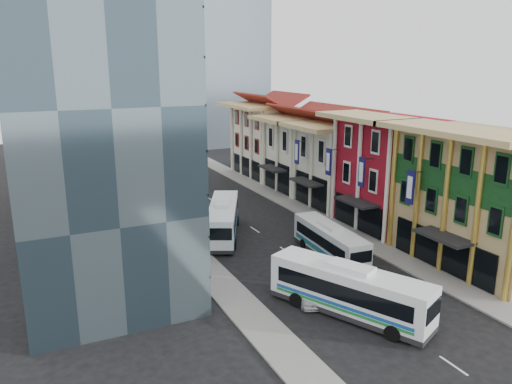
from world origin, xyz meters
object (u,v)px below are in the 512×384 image
bus_left_far (223,219)px  shophouse_tan (481,199)px  office_tower (84,96)px  sedan_left (309,293)px  bus_right (330,241)px  bus_left_near (349,290)px

bus_left_far → shophouse_tan: bearing=-17.5°
office_tower → bus_left_far: bearing=11.1°
shophouse_tan → office_tower: (-31.00, 14.00, 9.00)m
sedan_left → shophouse_tan: bearing=19.2°
bus_left_far → bus_right: bearing=-30.7°
shophouse_tan → bus_left_near: (-16.00, -3.06, -4.06)m
bus_right → shophouse_tan: bearing=-26.9°
office_tower → bus_right: size_ratio=2.89×
sedan_left → office_tower: bearing=152.8°
shophouse_tan → sedan_left: shophouse_tan is taller
bus_left_far → bus_right: size_ratio=1.15×
bus_left_near → sedan_left: 3.59m
office_tower → bus_right: bearing=-20.3°
shophouse_tan → sedan_left: bearing=-179.8°
bus_right → sedan_left: (-6.33, -6.71, -0.95)m
office_tower → bus_left_far: size_ratio=2.52×
office_tower → sedan_left: office_tower is taller
bus_left_near → sedan_left: bearing=91.1°
shophouse_tan → bus_left_far: size_ratio=1.18×
sedan_left → bus_left_near: bearing=-44.2°
office_tower → shophouse_tan: bearing=-24.3°
bus_left_near → bus_left_far: size_ratio=1.02×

